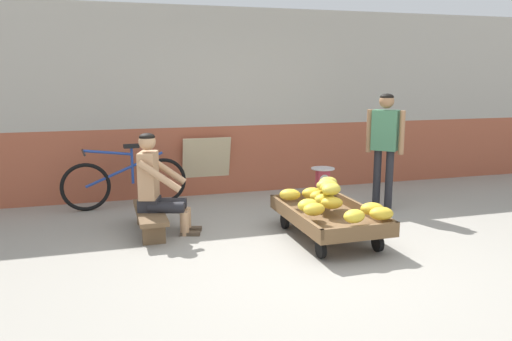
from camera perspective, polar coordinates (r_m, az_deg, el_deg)
ground_plane at (r=4.96m, az=7.11°, el=-10.23°), size 80.00×80.00×0.00m
back_wall at (r=7.64m, az=-2.32°, el=7.73°), size 16.00×0.30×2.72m
banana_cart at (r=5.55m, az=8.18°, el=-5.33°), size 0.85×1.45×0.36m
banana_pile at (r=5.48m, az=8.30°, el=-3.13°), size 0.87×1.27×0.26m
low_bench at (r=5.84m, az=-11.88°, el=-5.04°), size 0.31×1.10×0.27m
vendor_seated at (r=5.74m, az=-11.16°, el=-1.52°), size 0.73×0.59×1.14m
plastic_crate at (r=6.60m, az=7.48°, el=-3.49°), size 0.36×0.28×0.30m
weighing_scale at (r=6.53m, az=7.55°, el=-0.91°), size 0.30×0.30×0.29m
bicycle_near_left at (r=7.00m, az=-14.57°, el=-1.23°), size 1.66×0.48×0.86m
sign_board at (r=7.46m, az=-5.65°, el=0.46°), size 0.70×0.26×0.87m
customer_adult at (r=6.76m, az=14.36°, el=3.52°), size 0.37×0.37×1.53m
shopping_bag at (r=6.28m, az=7.74°, el=-4.54°), size 0.18×0.12×0.24m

